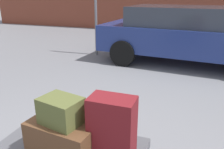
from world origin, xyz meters
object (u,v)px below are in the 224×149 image
duffel_bag_brown_front_right (63,137)px  parked_car (186,34)px  duffel_bag_olive_topmost_pile (61,111)px  no_parking_sign (96,6)px  suitcase_maroon_center (112,130)px

duffel_bag_brown_front_right → parked_car: parked_car is taller
duffel_bag_olive_topmost_pile → parked_car: parked_car is taller
parked_car → no_parking_sign: size_ratio=1.98×
duffel_bag_brown_front_right → parked_car: 4.66m
duffel_bag_brown_front_right → duffel_bag_olive_topmost_pile: bearing=-83.8°
duffel_bag_brown_front_right → suitcase_maroon_center: (0.45, 0.07, 0.14)m
duffel_bag_brown_front_right → parked_car: (0.77, 4.59, 0.26)m
duffel_bag_brown_front_right → duffel_bag_olive_topmost_pile: 0.27m
no_parking_sign → duffel_bag_olive_topmost_pile: bearing=-69.8°
duffel_bag_brown_front_right → suitcase_maroon_center: suitcase_maroon_center is taller
duffel_bag_brown_front_right → no_parking_sign: no_parking_sign is taller
duffel_bag_olive_topmost_pile → duffel_bag_brown_front_right: bearing=102.0°
suitcase_maroon_center → duffel_bag_brown_front_right: bearing=-171.9°
duffel_bag_brown_front_right → suitcase_maroon_center: size_ratio=1.05×
duffel_bag_brown_front_right → parked_car: size_ratio=0.14×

